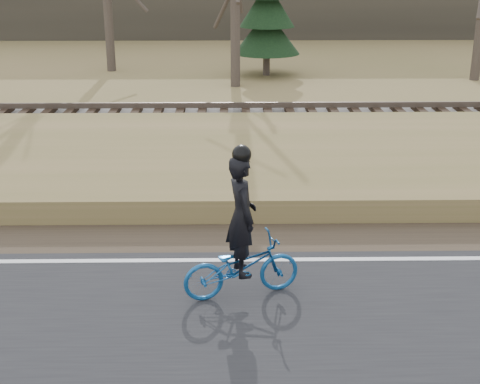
{
  "coord_description": "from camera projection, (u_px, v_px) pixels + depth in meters",
  "views": [
    {
      "loc": [
        -5.84,
        -9.36,
        4.68
      ],
      "look_at": [
        -5.69,
        0.5,
        1.1
      ],
      "focal_mm": 50.0,
      "sensor_mm": 36.0,
      "label": 1
    }
  ],
  "objects": [
    {
      "name": "ballast",
      "position": [
        447.0,
        126.0,
        17.91
      ],
      "size": [
        120.0,
        3.0,
        0.45
      ],
      "primitive_type": "cube",
      "color": "slate",
      "rests_on": "ground"
    },
    {
      "name": "cyclist",
      "position": [
        242.0,
        249.0,
        9.27
      ],
      "size": [
        1.77,
        1.01,
        2.21
      ],
      "rotation": [
        0.0,
        0.0,
        1.84
      ],
      "color": "#134B87",
      "rests_on": "road"
    },
    {
      "name": "conifer",
      "position": [
        267.0,
        6.0,
        25.64
      ],
      "size": [
        2.6,
        2.6,
        5.6
      ],
      "color": "#473D34",
      "rests_on": "ground"
    },
    {
      "name": "railroad",
      "position": [
        448.0,
        115.0,
        17.81
      ],
      "size": [
        120.0,
        2.4,
        0.29
      ],
      "color": "black",
      "rests_on": "ballast"
    }
  ]
}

